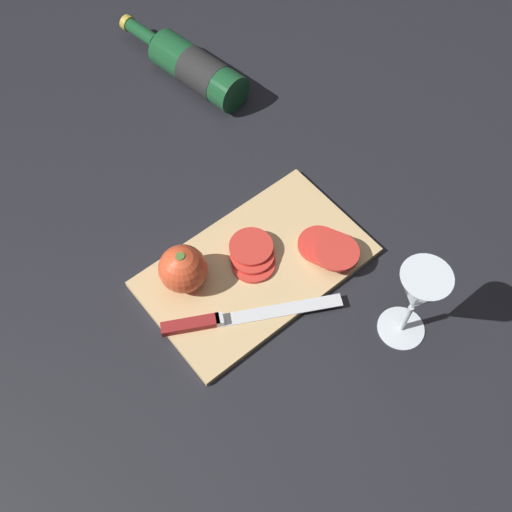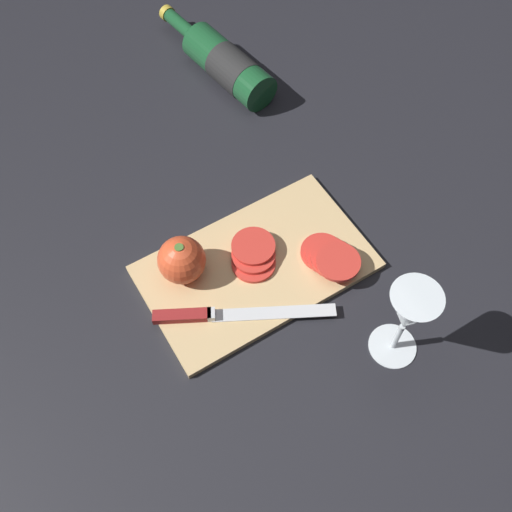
{
  "view_description": "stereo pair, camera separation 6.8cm",
  "coord_description": "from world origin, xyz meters",
  "px_view_note": "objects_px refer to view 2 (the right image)",
  "views": [
    {
      "loc": [
        0.36,
        0.37,
        0.87
      ],
      "look_at": [
        0.05,
        -0.01,
        0.04
      ],
      "focal_mm": 42.0,
      "sensor_mm": 36.0,
      "label": 1
    },
    {
      "loc": [
        0.31,
        0.41,
        0.87
      ],
      "look_at": [
        0.05,
        -0.01,
        0.04
      ],
      "focal_mm": 42.0,
      "sensor_mm": 36.0,
      "label": 2
    }
  ],
  "objects_px": {
    "wine_glass": "(409,314)",
    "knife": "(206,315)",
    "wine_bottle": "(226,64)",
    "whole_tomato": "(182,260)",
    "tomato_slice_stack_near": "(330,257)",
    "tomato_slice_stack_far": "(253,255)"
  },
  "relations": [
    {
      "from": "knife",
      "to": "wine_glass",
      "type": "bearing_deg",
      "value": -12.04
    },
    {
      "from": "tomato_slice_stack_near",
      "to": "tomato_slice_stack_far",
      "type": "bearing_deg",
      "value": -34.23
    },
    {
      "from": "wine_glass",
      "to": "knife",
      "type": "height_order",
      "value": "wine_glass"
    },
    {
      "from": "tomato_slice_stack_far",
      "to": "knife",
      "type": "bearing_deg",
      "value": 24.09
    },
    {
      "from": "wine_glass",
      "to": "tomato_slice_stack_near",
      "type": "distance_m",
      "value": 0.19
    },
    {
      "from": "whole_tomato",
      "to": "knife",
      "type": "bearing_deg",
      "value": 85.1
    },
    {
      "from": "knife",
      "to": "tomato_slice_stack_far",
      "type": "height_order",
      "value": "tomato_slice_stack_far"
    },
    {
      "from": "knife",
      "to": "whole_tomato",
      "type": "bearing_deg",
      "value": 113.4
    },
    {
      "from": "whole_tomato",
      "to": "knife",
      "type": "height_order",
      "value": "whole_tomato"
    },
    {
      "from": "wine_glass",
      "to": "tomato_slice_stack_near",
      "type": "height_order",
      "value": "wine_glass"
    },
    {
      "from": "whole_tomato",
      "to": "tomato_slice_stack_near",
      "type": "xyz_separation_m",
      "value": [
        -0.22,
        0.11,
        -0.03
      ]
    },
    {
      "from": "wine_bottle",
      "to": "wine_glass",
      "type": "distance_m",
      "value": 0.65
    },
    {
      "from": "wine_bottle",
      "to": "wine_glass",
      "type": "height_order",
      "value": "wine_glass"
    },
    {
      "from": "knife",
      "to": "tomato_slice_stack_near",
      "type": "height_order",
      "value": "tomato_slice_stack_near"
    },
    {
      "from": "wine_bottle",
      "to": "knife",
      "type": "height_order",
      "value": "wine_bottle"
    },
    {
      "from": "tomato_slice_stack_far",
      "to": "wine_glass",
      "type": "bearing_deg",
      "value": 113.25
    },
    {
      "from": "wine_glass",
      "to": "whole_tomato",
      "type": "bearing_deg",
      "value": -52.3
    },
    {
      "from": "wine_bottle",
      "to": "whole_tomato",
      "type": "height_order",
      "value": "whole_tomato"
    },
    {
      "from": "whole_tomato",
      "to": "tomato_slice_stack_far",
      "type": "relative_size",
      "value": 0.83
    },
    {
      "from": "tomato_slice_stack_near",
      "to": "wine_glass",
      "type": "bearing_deg",
      "value": 90.02
    },
    {
      "from": "wine_bottle",
      "to": "wine_glass",
      "type": "bearing_deg",
      "value": 83.36
    },
    {
      "from": "tomato_slice_stack_near",
      "to": "whole_tomato",
      "type": "bearing_deg",
      "value": -26.4
    }
  ]
}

